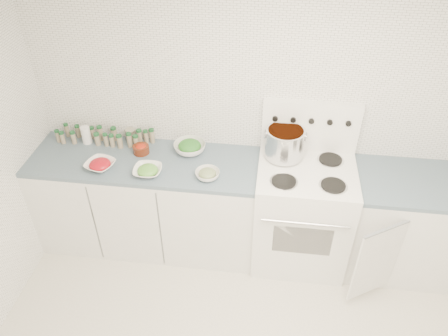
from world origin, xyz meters
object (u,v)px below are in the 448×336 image
at_px(bowl_snowpea, 148,170).
at_px(bowl_tomato, 100,165).
at_px(stove, 302,211).
at_px(stock_pot, 285,142).

bearing_deg(bowl_snowpea, bowl_tomato, 176.35).
distance_m(stove, stock_pot, 0.63).
distance_m(stove, bowl_snowpea, 1.30).
distance_m(stock_pot, bowl_tomato, 1.45).
height_order(stock_pot, bowl_snowpea, stock_pot).
xyz_separation_m(bowl_tomato, bowl_snowpea, (0.39, -0.02, -0.00)).
xyz_separation_m(stove, bowl_tomato, (-1.61, -0.14, 0.43)).
bearing_deg(stove, bowl_snowpea, -172.33).
bearing_deg(bowl_tomato, bowl_snowpea, -3.65).
xyz_separation_m(stove, stock_pot, (-0.19, 0.15, 0.58)).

